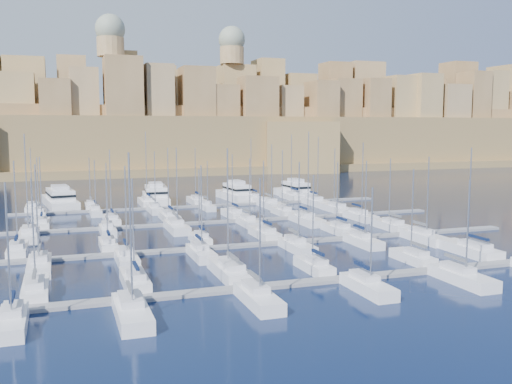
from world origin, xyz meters
name	(u,v)px	position (x,y,z in m)	size (l,w,h in m)	color
ground	(252,231)	(0.00, 0.00, 0.00)	(600.00, 600.00, 0.00)	black
pontoon_near	(343,279)	(0.00, -34.00, 0.20)	(84.00, 2.00, 0.40)	slate
pontoon_mid_near	(276,243)	(0.00, -12.00, 0.20)	(84.00, 2.00, 0.40)	slate
pontoon_mid_far	(235,221)	(0.00, 10.00, 0.20)	(84.00, 2.00, 0.40)	slate
pontoon_far	(207,206)	(0.00, 32.00, 0.20)	(84.00, 2.00, 0.40)	slate
sailboat_0	(36,289)	(-34.35, -28.64, 0.73)	(2.68, 8.95, 13.07)	white
sailboat_1	(135,280)	(-23.74, -28.64, 0.73)	(2.68, 8.94, 12.70)	white
sailboat_2	(230,271)	(-12.28, -27.99, 0.77)	(3.08, 10.27, 15.94)	white
sailboat_3	(314,266)	(-1.50, -29.14, 0.72)	(2.38, 7.93, 12.51)	white
sailboat_4	(413,257)	(13.10, -29.10, 0.73)	(2.40, 8.00, 12.89)	white
sailboat_5	(470,250)	(23.52, -27.83, 0.77)	(3.18, 10.59, 15.57)	white
sailboat_6	(12,321)	(-35.94, -39.01, 0.74)	(2.47, 8.22, 13.72)	white
sailboat_7	(132,312)	(-25.42, -39.83, 0.77)	(2.97, 9.89, 16.20)	white
sailboat_8	(258,298)	(-12.57, -39.41, 0.74)	(2.71, 9.04, 13.41)	white
sailboat_9	(368,286)	(0.32, -39.24, 0.72)	(2.61, 8.70, 12.05)	white
sailboat_10	(462,277)	(12.60, -39.65, 0.74)	(2.86, 9.55, 12.54)	white
sailboat_12	(18,250)	(-37.54, -6.74, 0.74)	(2.62, 8.75, 13.71)	white
sailboat_13	(108,245)	(-25.02, -7.16, 0.71)	(2.36, 7.88, 11.13)	white
sailboat_14	(200,239)	(-11.01, -7.41, 0.71)	(2.21, 7.38, 11.94)	white
sailboat_15	(265,234)	(0.00, -6.57, 0.73)	(2.73, 9.09, 13.00)	white
sailboat_16	(338,229)	(13.32, -6.84, 0.73)	(2.56, 8.55, 12.50)	white
sailboat_17	(391,225)	(23.84, -6.55, 0.73)	(2.74, 9.12, 12.91)	white
sailboat_18	(39,265)	(-34.29, -17.63, 0.75)	(2.85, 9.49, 13.90)	white
sailboat_19	(127,258)	(-23.41, -17.24, 0.74)	(2.61, 8.70, 13.44)	white
sailboat_20	(201,253)	(-13.25, -17.19, 0.73)	(2.58, 8.59, 13.29)	white
sailboat_21	(297,246)	(1.18, -17.36, 0.74)	(2.68, 8.95, 13.45)	white
sailboat_22	(363,241)	(12.26, -17.18, 0.73)	(2.57, 8.57, 13.39)	white
sailboat_23	(424,237)	(22.94, -17.68, 0.75)	(2.88, 9.60, 13.87)	white
sailboat_24	(42,224)	(-34.82, 15.10, 0.73)	(2.53, 8.42, 13.12)	white
sailboat_25	(112,220)	(-22.58, 15.37, 0.74)	(2.69, 8.97, 14.24)	white
sailboat_26	(169,217)	(-11.65, 15.68, 0.75)	(2.88, 9.60, 14.43)	white
sailboat_27	(233,214)	(1.23, 15.41, 0.73)	(2.71, 9.04, 12.97)	white
sailboat_28	(283,212)	(11.83, 14.98, 0.74)	(2.45, 8.18, 13.69)	white
sailboat_29	(335,208)	(24.16, 15.66, 0.75)	(2.87, 9.56, 13.86)	white
sailboat_30	(29,235)	(-36.52, 4.02, 0.78)	(3.06, 10.20, 17.35)	white
sailboat_31	(108,230)	(-24.13, 5.06, 0.72)	(2.43, 8.09, 12.48)	white
sailboat_32	(177,227)	(-12.47, 4.10, 0.76)	(3.01, 10.04, 14.90)	white
sailboat_33	(249,222)	(1.05, 4.82, 0.73)	(2.57, 8.58, 12.76)	white
sailboat_34	(306,220)	(12.14, 3.88, 0.78)	(3.14, 10.48, 17.59)	white
sailboat_35	(360,216)	(23.85, 4.38, 0.76)	(2.84, 9.48, 15.44)	white
sailboat_36	(33,208)	(-37.33, 37.57, 0.75)	(2.81, 9.38, 13.93)	white
sailboat_37	(91,206)	(-25.32, 36.71, 0.71)	(2.29, 7.62, 11.70)	white
sailboat_38	(147,202)	(-12.62, 38.23, 0.78)	(3.21, 10.71, 17.33)	white
sailboat_39	(196,201)	(-1.24, 37.58, 0.74)	(2.82, 9.40, 13.45)	white
sailboat_40	(252,198)	(12.84, 38.21, 0.77)	(3.20, 10.67, 15.53)	white
sailboat_41	(292,196)	(23.41, 37.93, 0.77)	(3.03, 10.10, 16.47)	white
sailboat_42	(39,215)	(-35.66, 26.81, 0.73)	(2.58, 8.60, 12.50)	white
sailboat_43	(96,212)	(-24.77, 27.43, 0.71)	(2.20, 7.34, 11.73)	white
sailboat_44	(155,209)	(-12.64, 26.91, 0.73)	(2.52, 8.39, 13.33)	white
sailboat_45	(207,207)	(-1.15, 27.41, 0.70)	(2.21, 7.38, 11.08)	white
sailboat_46	(271,204)	(13.13, 25.85, 0.76)	(3.16, 10.55, 14.59)	white
sailboat_47	(316,202)	(24.47, 25.89, 0.77)	(3.14, 10.47, 16.15)	white
motor_yacht_a	(60,199)	(-31.65, 43.01, 1.73)	(8.44, 20.38, 5.25)	white
motor_yacht_b	(156,196)	(-10.01, 42.51, 1.73)	(7.47, 19.22, 5.25)	white
motor_yacht_c	(236,193)	(9.73, 41.25, 1.73)	(6.08, 16.46, 5.25)	white
motor_yacht_d	(295,191)	(25.42, 40.95, 1.73)	(5.72, 15.79, 5.25)	white
fortified_city	(136,134)	(-0.19, 155.26, 14.74)	(460.00, 108.95, 59.52)	brown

